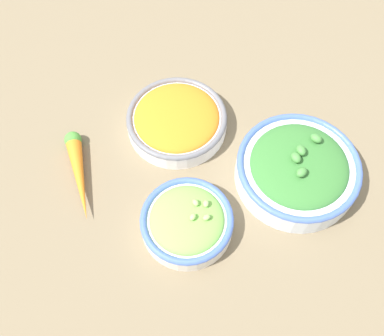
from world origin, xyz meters
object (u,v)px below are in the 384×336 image
at_px(bowl_carrots, 177,120).
at_px(loose_carrot, 79,171).
at_px(bowl_lettuce, 187,221).
at_px(bowl_broccoli, 298,169).

relative_size(bowl_carrots, loose_carrot, 1.08).
bearing_deg(loose_carrot, bowl_lettuce, 47.34).
xyz_separation_m(bowl_broccoli, loose_carrot, (0.32, -0.23, -0.02)).
relative_size(bowl_broccoli, bowl_lettuce, 1.39).
bearing_deg(bowl_broccoli, bowl_lettuce, -8.55).
bearing_deg(loose_carrot, bowl_broccoli, 73.67).
bearing_deg(bowl_lettuce, bowl_carrots, -119.03).
bearing_deg(bowl_broccoli, bowl_carrots, -62.10).
xyz_separation_m(bowl_carrots, bowl_broccoli, (-0.11, 0.22, 0.01)).
distance_m(bowl_broccoli, loose_carrot, 0.40).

